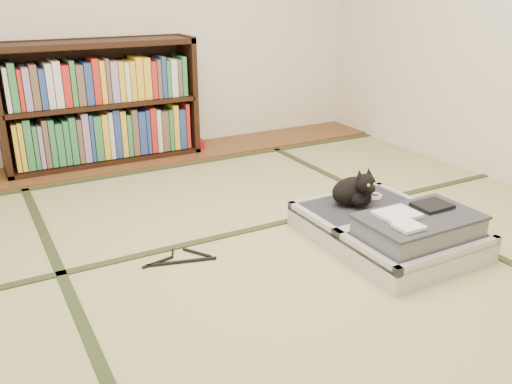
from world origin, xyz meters
TOP-DOWN VIEW (x-y plane):
  - floor at (0.00, 0.00)m, footprint 4.50×4.50m
  - wood_strip at (0.00, 2.00)m, footprint 4.00×0.50m
  - red_item at (0.39, 2.03)m, footprint 0.16×0.10m
  - tatami_borders at (0.00, 0.49)m, footprint 4.00×4.50m
  - bookcase at (-0.35, 2.07)m, footprint 1.47×0.34m
  - suitcase at (0.61, -0.13)m, footprint 0.68×0.91m
  - cat at (0.59, 0.16)m, footprint 0.30×0.30m
  - cable_coil at (0.77, 0.20)m, footprint 0.09×0.09m
  - hanger at (-0.45, 0.25)m, footprint 0.37×0.21m

SIDE VIEW (x-z plane):
  - floor at x=0.00m, z-range 0.00..0.00m
  - tatami_borders at x=0.00m, z-range 0.00..0.01m
  - hanger at x=-0.45m, z-range 0.00..0.01m
  - wood_strip at x=0.00m, z-range 0.00..0.02m
  - red_item at x=0.39m, z-range 0.02..0.09m
  - suitcase at x=0.61m, z-range -0.04..0.23m
  - cable_coil at x=0.77m, z-range 0.13..0.15m
  - cat at x=0.59m, z-range 0.10..0.34m
  - bookcase at x=-0.35m, z-range -0.02..0.92m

